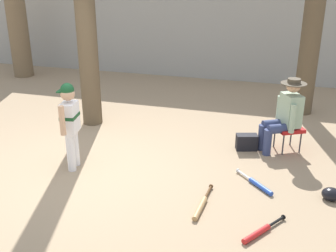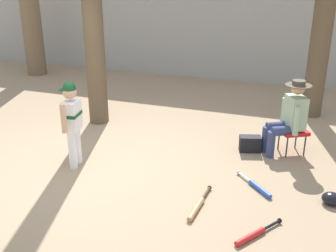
{
  "view_description": "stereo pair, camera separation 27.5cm",
  "coord_description": "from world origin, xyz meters",
  "px_view_note": "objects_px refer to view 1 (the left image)",
  "views": [
    {
      "loc": [
        2.62,
        -4.78,
        2.8
      ],
      "look_at": [
        1.14,
        0.22,
        0.75
      ],
      "focal_mm": 43.35,
      "sensor_mm": 36.0,
      "label": 1
    },
    {
      "loc": [
        2.88,
        -4.69,
        2.8
      ],
      "look_at": [
        1.14,
        0.22,
        0.75
      ],
      "focal_mm": 43.35,
      "sensor_mm": 36.0,
      "label": 2
    }
  ],
  "objects_px": {
    "young_ballplayer": "(70,121)",
    "seated_spectator": "(285,113)",
    "bat_wood_tan": "(201,206)",
    "bat_red_barrel": "(260,232)",
    "tree_behind_spectator": "(315,6)",
    "batting_helmet_black": "(332,194)",
    "bat_blue_youth": "(258,185)",
    "handbag_beside_stool": "(247,142)",
    "folding_stool": "(288,129)"
  },
  "relations": [
    {
      "from": "bat_wood_tan",
      "to": "folding_stool",
      "type": "bearing_deg",
      "value": 65.05
    },
    {
      "from": "tree_behind_spectator",
      "to": "bat_red_barrel",
      "type": "distance_m",
      "value": 4.91
    },
    {
      "from": "seated_spectator",
      "to": "young_ballplayer",
      "type": "bearing_deg",
      "value": -153.13
    },
    {
      "from": "seated_spectator",
      "to": "folding_stool",
      "type": "bearing_deg",
      "value": 29.16
    },
    {
      "from": "tree_behind_spectator",
      "to": "bat_wood_tan",
      "type": "relative_size",
      "value": 5.91
    },
    {
      "from": "bat_wood_tan",
      "to": "bat_blue_youth",
      "type": "bearing_deg",
      "value": 49.35
    },
    {
      "from": "bat_blue_youth",
      "to": "batting_helmet_black",
      "type": "bearing_deg",
      "value": -3.34
    },
    {
      "from": "tree_behind_spectator",
      "to": "bat_red_barrel",
      "type": "height_order",
      "value": "tree_behind_spectator"
    },
    {
      "from": "batting_helmet_black",
      "to": "bat_wood_tan",
      "type": "bearing_deg",
      "value": -156.58
    },
    {
      "from": "bat_red_barrel",
      "to": "bat_wood_tan",
      "type": "bearing_deg",
      "value": 155.35
    },
    {
      "from": "young_ballplayer",
      "to": "bat_wood_tan",
      "type": "xyz_separation_m",
      "value": [
        2.07,
        -0.55,
        -0.71
      ]
    },
    {
      "from": "seated_spectator",
      "to": "bat_red_barrel",
      "type": "distance_m",
      "value": 2.47
    },
    {
      "from": "bat_wood_tan",
      "to": "handbag_beside_stool",
      "type": "bearing_deg",
      "value": 79.9
    },
    {
      "from": "folding_stool",
      "to": "seated_spectator",
      "type": "xyz_separation_m",
      "value": [
        -0.09,
        -0.05,
        0.28
      ]
    },
    {
      "from": "tree_behind_spectator",
      "to": "bat_red_barrel",
      "type": "xyz_separation_m",
      "value": [
        -0.49,
        -4.42,
        -2.08
      ]
    },
    {
      "from": "young_ballplayer",
      "to": "bat_red_barrel",
      "type": "height_order",
      "value": "young_ballplayer"
    },
    {
      "from": "bat_blue_youth",
      "to": "seated_spectator",
      "type": "bearing_deg",
      "value": 78.87
    },
    {
      "from": "bat_blue_youth",
      "to": "batting_helmet_black",
      "type": "distance_m",
      "value": 0.94
    },
    {
      "from": "young_ballplayer",
      "to": "handbag_beside_stool",
      "type": "xyz_separation_m",
      "value": [
        2.41,
        1.37,
        -0.61
      ]
    },
    {
      "from": "handbag_beside_stool",
      "to": "bat_blue_youth",
      "type": "bearing_deg",
      "value": -76.32
    },
    {
      "from": "batting_helmet_black",
      "to": "young_ballplayer",
      "type": "bearing_deg",
      "value": -177.94
    },
    {
      "from": "tree_behind_spectator",
      "to": "bat_wood_tan",
      "type": "distance_m",
      "value": 4.74
    },
    {
      "from": "handbag_beside_stool",
      "to": "batting_helmet_black",
      "type": "bearing_deg",
      "value": -45.31
    },
    {
      "from": "handbag_beside_stool",
      "to": "seated_spectator",
      "type": "bearing_deg",
      "value": 13.19
    },
    {
      "from": "handbag_beside_stool",
      "to": "young_ballplayer",
      "type": "bearing_deg",
      "value": -150.39
    },
    {
      "from": "bat_wood_tan",
      "to": "bat_blue_youth",
      "type": "height_order",
      "value": "same"
    },
    {
      "from": "bat_blue_youth",
      "to": "handbag_beside_stool",
      "type": "bearing_deg",
      "value": 103.68
    },
    {
      "from": "folding_stool",
      "to": "handbag_beside_stool",
      "type": "xyz_separation_m",
      "value": [
        -0.63,
        -0.18,
        -0.23
      ]
    },
    {
      "from": "tree_behind_spectator",
      "to": "young_ballplayer",
      "type": "height_order",
      "value": "tree_behind_spectator"
    },
    {
      "from": "young_ballplayer",
      "to": "bat_red_barrel",
      "type": "relative_size",
      "value": 2.02
    },
    {
      "from": "bat_wood_tan",
      "to": "bat_red_barrel",
      "type": "relative_size",
      "value": 1.27
    },
    {
      "from": "tree_behind_spectator",
      "to": "batting_helmet_black",
      "type": "height_order",
      "value": "tree_behind_spectator"
    },
    {
      "from": "seated_spectator",
      "to": "handbag_beside_stool",
      "type": "height_order",
      "value": "seated_spectator"
    },
    {
      "from": "tree_behind_spectator",
      "to": "folding_stool",
      "type": "bearing_deg",
      "value": -97.45
    },
    {
      "from": "young_ballplayer",
      "to": "bat_blue_youth",
      "type": "height_order",
      "value": "young_ballplayer"
    },
    {
      "from": "folding_stool",
      "to": "batting_helmet_black",
      "type": "xyz_separation_m",
      "value": [
        0.59,
        -1.41,
        -0.29
      ]
    },
    {
      "from": "seated_spectator",
      "to": "batting_helmet_black",
      "type": "distance_m",
      "value": 1.63
    },
    {
      "from": "seated_spectator",
      "to": "bat_blue_youth",
      "type": "bearing_deg",
      "value": -101.13
    },
    {
      "from": "handbag_beside_stool",
      "to": "bat_blue_youth",
      "type": "distance_m",
      "value": 1.22
    },
    {
      "from": "bat_wood_tan",
      "to": "bat_blue_youth",
      "type": "relative_size",
      "value": 1.42
    },
    {
      "from": "young_ballplayer",
      "to": "seated_spectator",
      "type": "relative_size",
      "value": 1.09
    },
    {
      "from": "tree_behind_spectator",
      "to": "young_ballplayer",
      "type": "bearing_deg",
      "value": -133.07
    },
    {
      "from": "bat_wood_tan",
      "to": "batting_helmet_black",
      "type": "xyz_separation_m",
      "value": [
        1.57,
        0.68,
        0.04
      ]
    },
    {
      "from": "seated_spectator",
      "to": "handbag_beside_stool",
      "type": "xyz_separation_m",
      "value": [
        -0.55,
        -0.13,
        -0.51
      ]
    },
    {
      "from": "seated_spectator",
      "to": "batting_helmet_black",
      "type": "xyz_separation_m",
      "value": [
        0.68,
        -1.37,
        -0.57
      ]
    },
    {
      "from": "handbag_beside_stool",
      "to": "bat_wood_tan",
      "type": "height_order",
      "value": "handbag_beside_stool"
    },
    {
      "from": "seated_spectator",
      "to": "bat_red_barrel",
      "type": "bearing_deg",
      "value": -93.5
    },
    {
      "from": "folding_stool",
      "to": "bat_red_barrel",
      "type": "relative_size",
      "value": 0.84
    },
    {
      "from": "young_ballplayer",
      "to": "bat_blue_youth",
      "type": "bearing_deg",
      "value": 3.93
    },
    {
      "from": "bat_red_barrel",
      "to": "batting_helmet_black",
      "type": "relative_size",
      "value": 2.24
    }
  ]
}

